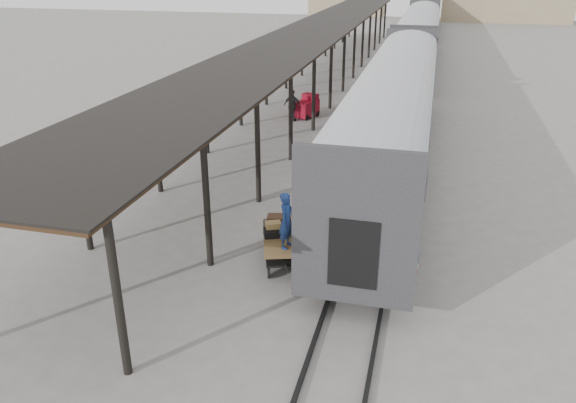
% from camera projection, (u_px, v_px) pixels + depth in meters
% --- Properties ---
extents(ground, '(160.00, 160.00, 0.00)m').
position_uv_depth(ground, '(271.00, 240.00, 18.50)').
color(ground, slate).
rests_on(ground, ground).
extents(train, '(3.45, 76.01, 4.01)m').
position_uv_depth(train, '(419.00, 35.00, 46.75)').
color(train, silver).
rests_on(train, ground).
extents(canopy, '(4.90, 64.30, 4.15)m').
position_uv_depth(canopy, '(318.00, 30.00, 39.02)').
color(canopy, '#422B19').
rests_on(canopy, ground).
extents(rails, '(1.54, 150.00, 0.12)m').
position_uv_depth(rails, '(416.00, 67.00, 47.98)').
color(rails, black).
rests_on(rails, ground).
extents(baggage_cart, '(1.92, 2.67, 0.86)m').
position_uv_depth(baggage_cart, '(284.00, 242.00, 16.99)').
color(baggage_cart, brown).
rests_on(baggage_cart, ground).
extents(suitcase_stack, '(1.28, 1.41, 0.44)m').
position_uv_depth(suitcase_stack, '(280.00, 225.00, 17.18)').
color(suitcase_stack, '#363638').
rests_on(suitcase_stack, baggage_cart).
extents(luggage_tug, '(1.39, 1.72, 1.32)m').
position_uv_depth(luggage_tug, '(307.00, 107.00, 32.63)').
color(luggage_tug, maroon).
rests_on(luggage_tug, ground).
extents(porter, '(0.51, 0.68, 1.68)m').
position_uv_depth(porter, '(287.00, 220.00, 15.94)').
color(porter, navy).
rests_on(porter, baggage_cart).
extents(pedestrian, '(1.12, 0.65, 1.79)m').
position_uv_depth(pedestrian, '(292.00, 106.00, 31.74)').
color(pedestrian, black).
rests_on(pedestrian, ground).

